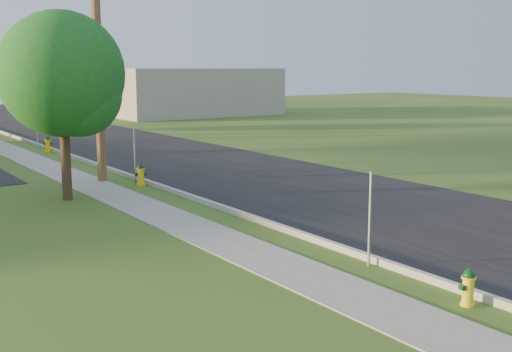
{
  "coord_description": "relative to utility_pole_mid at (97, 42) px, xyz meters",
  "views": [
    {
      "loc": [
        -8.96,
        -5.09,
        4.1
      ],
      "look_at": [
        0.0,
        8.0,
        1.4
      ],
      "focal_mm": 45.0,
      "sensor_mm": 36.0,
      "label": 1
    }
  ],
  "objects": [
    {
      "name": "road",
      "position": [
        5.1,
        -7.0,
        -4.94
      ],
      "size": [
        8.0,
        120.0,
        0.02
      ],
      "primitive_type": "cube",
      "color": "black",
      "rests_on": "ground"
    },
    {
      "name": "hydrant_far",
      "position": [
        0.8,
        9.27,
        -4.55
      ],
      "size": [
        0.42,
        0.38,
        0.82
      ],
      "color": "#FBB800",
      "rests_on": "ground"
    },
    {
      "name": "sign_post_near",
      "position": [
        0.85,
        -12.8,
        -3.95
      ],
      "size": [
        0.05,
        0.04,
        2.0
      ],
      "primitive_type": "cube",
      "color": "gray",
      "rests_on": "ground"
    },
    {
      "name": "tree_verge",
      "position": [
        -2.02,
        -2.59,
        -1.21
      ],
      "size": [
        3.84,
        3.84,
        5.81
      ],
      "color": "#372A19",
      "rests_on": "ground"
    },
    {
      "name": "hydrant_mid",
      "position": [
        0.77,
        -1.63,
        -4.56
      ],
      "size": [
        0.42,
        0.37,
        0.81
      ],
      "color": "yellow",
      "rests_on": "ground"
    },
    {
      "name": "sign_post_far",
      "position": [
        0.85,
        11.2,
        -3.95
      ],
      "size": [
        0.05,
        0.04,
        2.0
      ],
      "primitive_type": "cube",
      "color": "gray",
      "rests_on": "ground"
    },
    {
      "name": "sidewalk",
      "position": [
        -0.65,
        -7.0,
        -4.94
      ],
      "size": [
        1.5,
        120.0,
        0.03
      ],
      "primitive_type": "cube",
      "color": "gray",
      "rests_on": "ground"
    },
    {
      "name": "hydrant_near",
      "position": [
        0.68,
        -15.4,
        -4.62
      ],
      "size": [
        0.35,
        0.31,
        0.68
      ],
      "color": "yellow",
      "rests_on": "ground"
    },
    {
      "name": "distant_building",
      "position": [
        18.6,
        28.0,
        -2.95
      ],
      "size": [
        14.0,
        10.0,
        4.0
      ],
      "primitive_type": "cube",
      "color": "gray",
      "rests_on": "ground"
    },
    {
      "name": "curb",
      "position": [
        1.1,
        -7.0,
        -4.88
      ],
      "size": [
        0.15,
        120.0,
        0.15
      ],
      "primitive_type": "cube",
      "color": "#AAA89C",
      "rests_on": "ground"
    },
    {
      "name": "utility_pole_mid",
      "position": [
        0.0,
        0.0,
        0.0
      ],
      "size": [
        1.4,
        0.32,
        9.8
      ],
      "color": "brown",
      "rests_on": "ground"
    },
    {
      "name": "sign_post_mid",
      "position": [
        0.85,
        -1.0,
        -3.95
      ],
      "size": [
        0.05,
        0.04,
        2.0
      ],
      "primitive_type": "cube",
      "color": "gray",
      "rests_on": "ground"
    }
  ]
}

